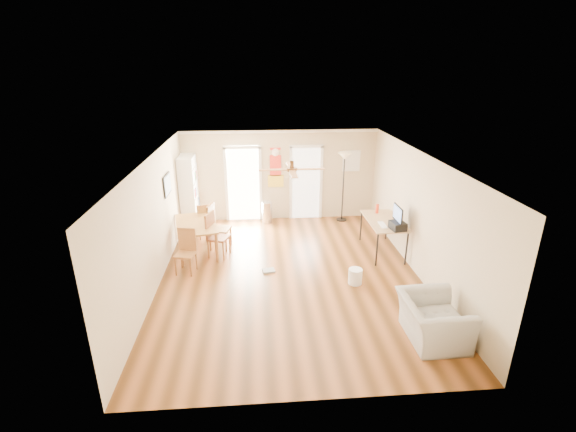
{
  "coord_description": "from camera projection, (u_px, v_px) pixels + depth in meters",
  "views": [
    {
      "loc": [
        -0.66,
        -7.73,
        4.29
      ],
      "look_at": [
        0.0,
        0.6,
        1.15
      ],
      "focal_mm": 25.21,
      "sensor_mm": 36.0,
      "label": 1
    }
  ],
  "objects": [
    {
      "name": "ac_grille",
      "position": [
        351.0,
        161.0,
        11.56
      ],
      "size": [
        0.5,
        0.04,
        0.6
      ],
      "primitive_type": "cube",
      "color": "white",
      "rests_on": "wall_back"
    },
    {
      "name": "floor",
      "position": [
        290.0,
        275.0,
        8.77
      ],
      "size": [
        7.0,
        7.0,
        0.0
      ],
      "primitive_type": "plane",
      "color": "brown",
      "rests_on": "ground"
    },
    {
      "name": "floor_cloth",
      "position": [
        269.0,
        271.0,
        8.93
      ],
      "size": [
        0.3,
        0.25,
        0.04
      ],
      "primitive_type": "cube",
      "rotation": [
        0.0,
        0.0,
        0.16
      ],
      "color": "gray",
      "rests_on": "floor"
    },
    {
      "name": "trash_can",
      "position": [
        267.0,
        212.0,
        11.57
      ],
      "size": [
        0.31,
        0.31,
        0.62
      ],
      "primitive_type": "cylinder",
      "rotation": [
        0.0,
        0.0,
        -0.09
      ],
      "color": "#B6B6B9",
      "rests_on": "floor"
    },
    {
      "name": "printer",
      "position": [
        398.0,
        226.0,
        9.04
      ],
      "size": [
        0.35,
        0.4,
        0.18
      ],
      "primitive_type": "cube",
      "rotation": [
        0.0,
        0.0,
        0.16
      ],
      "color": "black",
      "rests_on": "computer_desk"
    },
    {
      "name": "framed_poster",
      "position": [
        167.0,
        185.0,
        9.27
      ],
      "size": [
        0.04,
        0.66,
        0.48
      ],
      "primitive_type": "cube",
      "color": "black",
      "rests_on": "wall_left"
    },
    {
      "name": "dining_chair_right_a",
      "position": [
        220.0,
        227.0,
        9.9
      ],
      "size": [
        0.56,
        0.56,
        1.11
      ],
      "primitive_type": null,
      "rotation": [
        0.0,
        0.0,
        1.33
      ],
      "color": "olive",
      "rests_on": "floor"
    },
    {
      "name": "dining_chair_right_b",
      "position": [
        218.0,
        235.0,
        9.47
      ],
      "size": [
        0.56,
        0.56,
        1.06
      ],
      "primitive_type": null,
      "rotation": [
        0.0,
        0.0,
        1.22
      ],
      "color": "brown",
      "rests_on": "floor"
    },
    {
      "name": "wall_decal",
      "position": [
        276.0,
        167.0,
        11.46
      ],
      "size": [
        0.46,
        0.03,
        1.1
      ],
      "primitive_type": "cube",
      "color": "red",
      "rests_on": "wall_back"
    },
    {
      "name": "computer_desk",
      "position": [
        382.0,
        236.0,
        9.75
      ],
      "size": [
        0.76,
        1.52,
        0.82
      ],
      "primitive_type": null,
      "color": "tan",
      "rests_on": "floor"
    },
    {
      "name": "kitchen_doorway",
      "position": [
        244.0,
        185.0,
        11.57
      ],
      "size": [
        0.9,
        0.1,
        2.1
      ],
      "primitive_type": null,
      "color": "white",
      "rests_on": "wall_back"
    },
    {
      "name": "ceiling_fan",
      "position": [
        292.0,
        169.0,
        7.63
      ],
      "size": [
        1.24,
        1.24,
        0.2
      ],
      "primitive_type": null,
      "color": "#593819",
      "rests_on": "ceiling"
    },
    {
      "name": "armchair",
      "position": [
        433.0,
        320.0,
        6.62
      ],
      "size": [
        0.99,
        1.13,
        0.72
      ],
      "primitive_type": "imported",
      "rotation": [
        0.0,
        0.0,
        1.58
      ],
      "color": "#AEADA8",
      "rests_on": "floor"
    },
    {
      "name": "imac",
      "position": [
        398.0,
        217.0,
        9.07
      ],
      "size": [
        0.08,
        0.56,
        0.52
      ],
      "primitive_type": null,
      "rotation": [
        0.0,
        0.0,
        -0.01
      ],
      "color": "black",
      "rests_on": "computer_desk"
    },
    {
      "name": "wall_right",
      "position": [
        420.0,
        216.0,
        8.52
      ],
      "size": [
        0.04,
        7.0,
        2.6
      ],
      "primitive_type": null,
      "color": "beige",
      "rests_on": "floor"
    },
    {
      "name": "keyboard",
      "position": [
        383.0,
        225.0,
        9.31
      ],
      "size": [
        0.15,
        0.42,
        0.02
      ],
      "primitive_type": "cube",
      "rotation": [
        0.0,
        0.0,
        -0.03
      ],
      "color": "white",
      "rests_on": "computer_desk"
    },
    {
      "name": "dining_chair_far",
      "position": [
        205.0,
        220.0,
        10.55
      ],
      "size": [
        0.48,
        0.48,
        0.94
      ],
      "primitive_type": null,
      "rotation": [
        0.0,
        0.0,
        3.41
      ],
      "color": "olive",
      "rests_on": "floor"
    },
    {
      "name": "bathroom_doorway",
      "position": [
        306.0,
        184.0,
        11.71
      ],
      "size": [
        0.8,
        0.1,
        2.1
      ],
      "primitive_type": null,
      "color": "white",
      "rests_on": "wall_back"
    },
    {
      "name": "orange_bottle",
      "position": [
        377.0,
        209.0,
        10.03
      ],
      "size": [
        0.09,
        0.09,
        0.23
      ],
      "primitive_type": "cylinder",
      "rotation": [
        0.0,
        0.0,
        0.28
      ],
      "color": "#F63915",
      "rests_on": "computer_desk"
    },
    {
      "name": "bookshelf",
      "position": [
        189.0,
        192.0,
        11.1
      ],
      "size": [
        0.68,
        0.99,
        2.01
      ],
      "primitive_type": null,
      "rotation": [
        0.0,
        0.0,
        0.34
      ],
      "color": "silver",
      "rests_on": "floor"
    },
    {
      "name": "torchiere_lamp",
      "position": [
        343.0,
        187.0,
        11.52
      ],
      "size": [
        0.47,
        0.47,
        2.0
      ],
      "primitive_type": null,
      "rotation": [
        0.0,
        0.0,
        0.28
      ],
      "color": "black",
      "rests_on": "floor"
    },
    {
      "name": "dining_chair_near",
      "position": [
        185.0,
        252.0,
        8.73
      ],
      "size": [
        0.48,
        0.48,
        0.98
      ],
      "primitive_type": null,
      "rotation": [
        0.0,
        0.0,
        -0.21
      ],
      "color": "#A26534",
      "rests_on": "floor"
    },
    {
      "name": "ceiling",
      "position": [
        290.0,
        157.0,
        7.85
      ],
      "size": [
        5.5,
        7.0,
        0.0
      ],
      "primitive_type": null,
      "color": "silver",
      "rests_on": "floor"
    },
    {
      "name": "dining_table",
      "position": [
        197.0,
        238.0,
        9.74
      ],
      "size": [
        1.2,
        1.66,
        0.75
      ],
      "primitive_type": null,
      "rotation": [
        0.0,
        0.0,
        0.21
      ],
      "color": "olive",
      "rests_on": "floor"
    },
    {
      "name": "crown_molding",
      "position": [
        290.0,
        159.0,
        7.87
      ],
      "size": [
        5.5,
        7.0,
        0.08
      ],
      "primitive_type": null,
      "color": "white",
      "rests_on": "wall_back"
    },
    {
      "name": "wall_back",
      "position": [
        280.0,
        176.0,
        11.58
      ],
      "size": [
        5.5,
        0.04,
        2.6
      ],
      "primitive_type": null,
      "color": "beige",
      "rests_on": "floor"
    },
    {
      "name": "wastebasket_a",
      "position": [
        355.0,
        276.0,
        8.39
      ],
      "size": [
        0.34,
        0.34,
        0.33
      ],
      "primitive_type": "cylinder",
      "rotation": [
        0.0,
        0.0,
        0.21
      ],
      "color": "white",
      "rests_on": "floor"
    },
    {
      "name": "wall_left",
      "position": [
        154.0,
        223.0,
        8.11
      ],
      "size": [
        0.04,
        7.0,
        2.6
      ],
      "primitive_type": null,
      "color": "beige",
      "rests_on": "floor"
    },
    {
      "name": "wall_front",
      "position": [
        314.0,
        320.0,
        5.05
      ],
      "size": [
        5.5,
        0.04,
        2.6
      ],
      "primitive_type": null,
      "color": "beige",
      "rests_on": "floor"
    }
  ]
}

